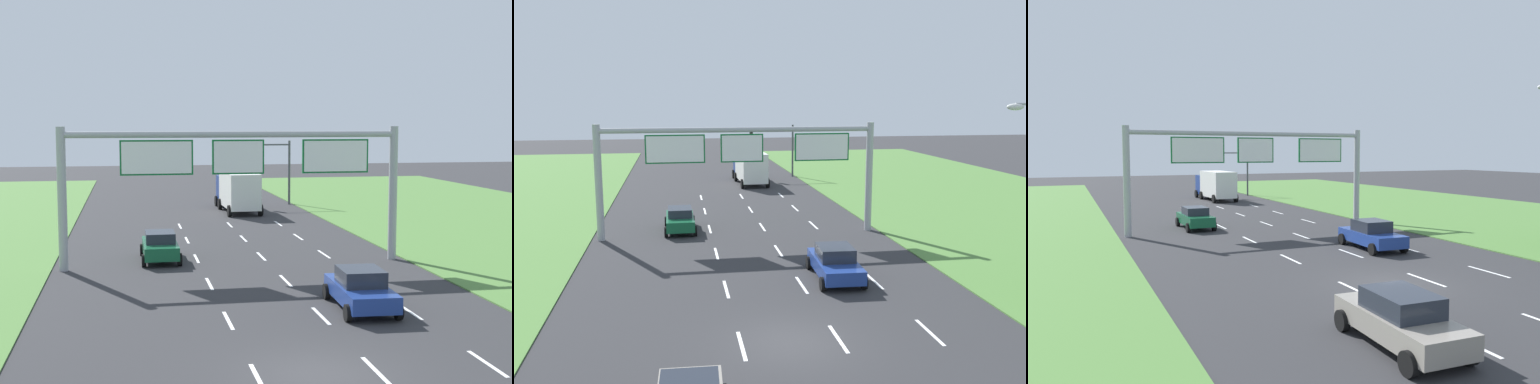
{
  "view_description": "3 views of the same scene",
  "coord_description": "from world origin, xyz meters",
  "views": [
    {
      "loc": [
        -5.29,
        -19.17,
        7.22
      ],
      "look_at": [
        1.04,
        15.71,
        3.72
      ],
      "focal_mm": 50.0,
      "sensor_mm": 36.0,
      "label": 1
    },
    {
      "loc": [
        -3.87,
        -18.66,
        8.62
      ],
      "look_at": [
        1.15,
        11.32,
        3.5
      ],
      "focal_mm": 40.0,
      "sensor_mm": 36.0,
      "label": 2
    },
    {
      "loc": [
        -11.99,
        -16.34,
        5.33
      ],
      "look_at": [
        1.26,
        13.6,
        2.72
      ],
      "focal_mm": 35.0,
      "sensor_mm": 36.0,
      "label": 3
    }
  ],
  "objects": [
    {
      "name": "lane_dashes_inner_right",
      "position": [
        1.75,
        6.0,
        0.0
      ],
      "size": [
        0.14,
        50.4,
        0.01
      ],
      "color": "white",
      "rests_on": "ground_plane"
    },
    {
      "name": "traffic_light_mast",
      "position": [
        6.73,
        41.42,
        3.87
      ],
      "size": [
        4.76,
        0.49,
        5.6
      ],
      "color": "#47494F",
      "rests_on": "ground_plane"
    },
    {
      "name": "car_lead_silver",
      "position": [
        -3.66,
        17.85,
        0.77
      ],
      "size": [
        2.03,
        4.27,
        1.52
      ],
      "rotation": [
        0.0,
        0.0,
        0.01
      ],
      "color": "#145633",
      "rests_on": "ground_plane"
    },
    {
      "name": "sign_gantry",
      "position": [
        0.17,
        16.06,
        4.96
      ],
      "size": [
        17.24,
        0.44,
        7.0
      ],
      "color": "#9EA0A5",
      "rests_on": "ground_plane"
    },
    {
      "name": "ground_plane",
      "position": [
        0.0,
        0.0,
        0.0
      ],
      "size": [
        200.0,
        200.0,
        0.0
      ],
      "primitive_type": "plane",
      "color": "#2D2D30"
    },
    {
      "name": "lane_dashes_inner_left",
      "position": [
        -1.75,
        6.0,
        0.0
      ],
      "size": [
        0.14,
        50.4,
        0.01
      ],
      "color": "white",
      "rests_on": "ground_plane"
    },
    {
      "name": "car_mid_lane",
      "position": [
        3.53,
        6.71,
        0.78
      ],
      "size": [
        2.29,
        4.51,
        1.58
      ],
      "rotation": [
        0.0,
        0.0,
        -0.04
      ],
      "color": "navy",
      "rests_on": "ground_plane"
    },
    {
      "name": "box_truck",
      "position": [
        3.47,
        37.49,
        1.74
      ],
      "size": [
        2.85,
        8.29,
        3.23
      ],
      "rotation": [
        0.0,
        0.0,
        0.03
      ],
      "color": "navy",
      "rests_on": "ground_plane"
    },
    {
      "name": "lane_dashes_slip",
      "position": [
        5.25,
        6.0,
        0.0
      ],
      "size": [
        0.14,
        50.4,
        0.01
      ],
      "color": "white",
      "rests_on": "ground_plane"
    }
  ]
}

